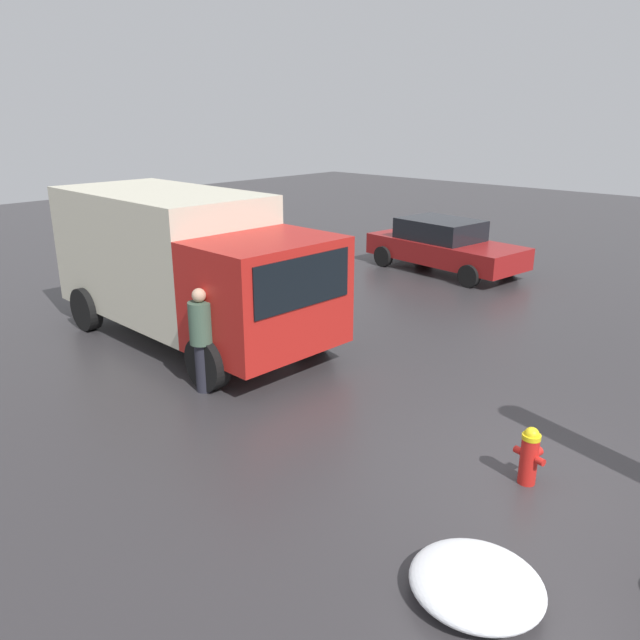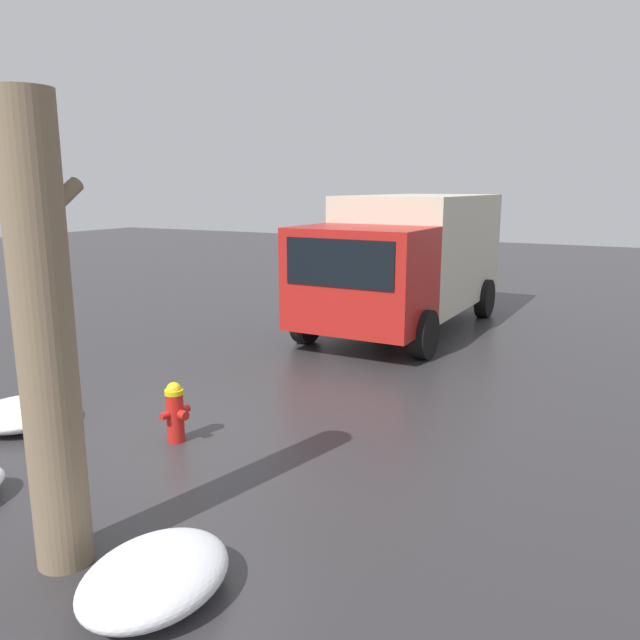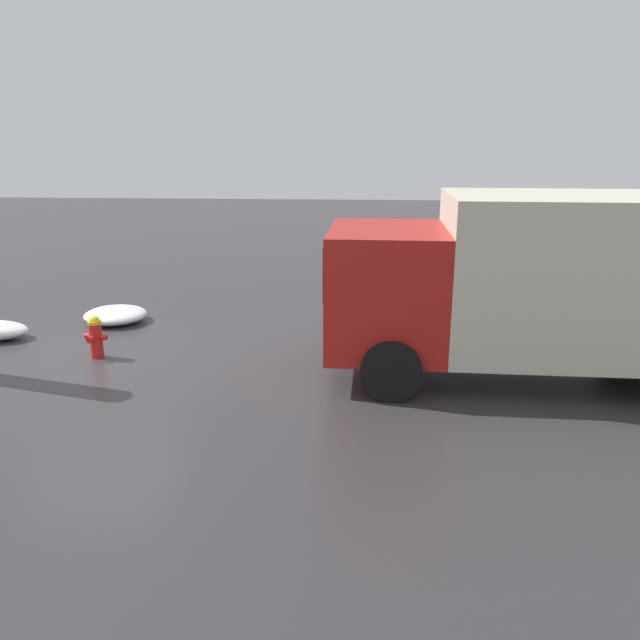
% 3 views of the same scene
% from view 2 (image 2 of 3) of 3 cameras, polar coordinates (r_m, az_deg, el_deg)
% --- Properties ---
extents(ground_plane, '(60.00, 60.00, 0.00)m').
position_cam_2_polar(ground_plane, '(8.00, -12.99, -10.73)').
color(ground_plane, '#333033').
extents(fire_hydrant, '(0.42, 0.33, 0.75)m').
position_cam_2_polar(fire_hydrant, '(7.85, -13.11, -8.13)').
color(fire_hydrant, red).
rests_on(fire_hydrant, ground_plane).
extents(tree_trunk, '(0.68, 0.45, 3.76)m').
position_cam_2_polar(tree_trunk, '(5.27, -23.77, -1.80)').
color(tree_trunk, '#7F6B51').
rests_on(tree_trunk, ground_plane).
extents(delivery_truck, '(6.43, 2.87, 2.87)m').
position_cam_2_polar(delivery_truck, '(13.78, 8.10, 5.79)').
color(delivery_truck, red).
rests_on(delivery_truck, ground_plane).
extents(pedestrian, '(0.38, 0.38, 1.74)m').
position_cam_2_polar(pedestrian, '(12.34, -1.68, 2.26)').
color(pedestrian, '#23232D').
rests_on(pedestrian, ground_plane).
extents(snow_pile_by_hydrant, '(1.27, 0.99, 0.38)m').
position_cam_2_polar(snow_pile_by_hydrant, '(5.22, -14.83, -21.72)').
color(snow_pile_by_hydrant, white).
rests_on(snow_pile_by_hydrant, ground_plane).
extents(snow_pile_by_tree, '(1.27, 1.22, 0.32)m').
position_cam_2_polar(snow_pile_by_tree, '(9.11, -25.59, -7.70)').
color(snow_pile_by_tree, white).
rests_on(snow_pile_by_tree, ground_plane).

